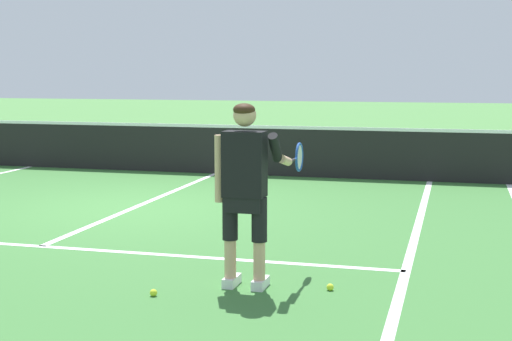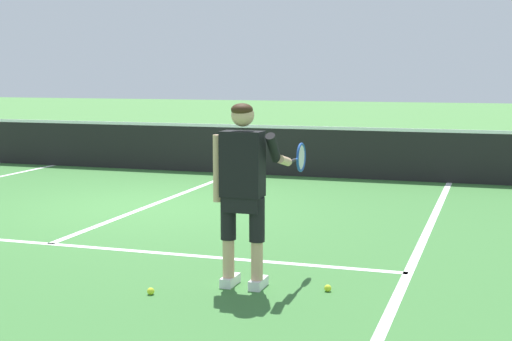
# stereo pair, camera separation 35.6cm
# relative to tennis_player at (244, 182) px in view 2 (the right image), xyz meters

# --- Properties ---
(ground_plane) EXTENTS (80.00, 80.00, 0.00)m
(ground_plane) POSITION_rel_tennis_player_xyz_m (-2.72, 3.56, -0.99)
(ground_plane) COLOR #477F3D
(court_inner_surface) EXTENTS (10.98, 10.13, 0.00)m
(court_inner_surface) POSITION_rel_tennis_player_xyz_m (-2.72, 2.48, -0.99)
(court_inner_surface) COLOR #387033
(court_inner_surface) RESTS_ON ground
(line_service) EXTENTS (8.23, 0.10, 0.01)m
(line_service) POSITION_rel_tennis_player_xyz_m (-2.72, 0.94, -0.99)
(line_service) COLOR white
(line_service) RESTS_ON ground
(line_centre_service) EXTENTS (0.10, 6.40, 0.01)m
(line_centre_service) POSITION_rel_tennis_player_xyz_m (-2.72, 4.14, -0.99)
(line_centre_service) COLOR white
(line_centre_service) RESTS_ON ground
(line_singles_right) EXTENTS (0.10, 9.73, 0.01)m
(line_singles_right) POSITION_rel_tennis_player_xyz_m (1.40, 2.48, -0.99)
(line_singles_right) COLOR white
(line_singles_right) RESTS_ON ground
(tennis_net) EXTENTS (11.96, 0.08, 1.07)m
(tennis_net) POSITION_rel_tennis_player_xyz_m (-2.72, 7.34, -0.49)
(tennis_net) COLOR #333338
(tennis_net) RESTS_ON ground
(tennis_player) EXTENTS (0.63, 1.11, 1.71)m
(tennis_player) POSITION_rel_tennis_player_xyz_m (0.00, 0.00, 0.00)
(tennis_player) COLOR white
(tennis_player) RESTS_ON ground
(tennis_ball_by_baseline) EXTENTS (0.07, 0.07, 0.07)m
(tennis_ball_by_baseline) POSITION_rel_tennis_player_xyz_m (-0.72, -0.49, -0.96)
(tennis_ball_by_baseline) COLOR #CCE02D
(tennis_ball_by_baseline) RESTS_ON ground
(tennis_ball_mid_court) EXTENTS (0.07, 0.07, 0.07)m
(tennis_ball_mid_court) POSITION_rel_tennis_player_xyz_m (0.77, 0.09, -0.96)
(tennis_ball_mid_court) COLOR #CCE02D
(tennis_ball_mid_court) RESTS_ON ground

